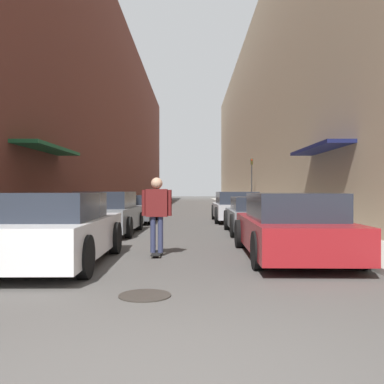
{
  "coord_description": "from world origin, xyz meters",
  "views": [
    {
      "loc": [
        0.28,
        -3.08,
        1.41
      ],
      "look_at": [
        0.32,
        10.92,
        1.36
      ],
      "focal_mm": 40.0,
      "sensor_mm": 36.0,
      "label": 1
    }
  ],
  "objects": [
    {
      "name": "parked_car_left_0",
      "position": [
        -2.36,
        5.02,
        0.67
      ],
      "size": [
        2.04,
        4.41,
        1.37
      ],
      "color": "silver",
      "rests_on": "ground"
    },
    {
      "name": "parked_car_right_2",
      "position": [
        2.28,
        16.3,
        0.66
      ],
      "size": [
        2.07,
        4.47,
        1.36
      ],
      "color": "#B7B7BC",
      "rests_on": "ground"
    },
    {
      "name": "parked_car_left_2",
      "position": [
        -2.28,
        15.99,
        0.6
      ],
      "size": [
        1.88,
        4.62,
        1.22
      ],
      "color": "#515459",
      "rests_on": "ground"
    },
    {
      "name": "parked_car_left_1",
      "position": [
        -2.46,
        10.79,
        0.66
      ],
      "size": [
        1.91,
        4.26,
        1.38
      ],
      "color": "gray",
      "rests_on": "ground"
    },
    {
      "name": "skateboarder",
      "position": [
        -0.48,
        6.1,
        1.04
      ],
      "size": [
        0.65,
        0.78,
        1.69
      ],
      "color": "black",
      "rests_on": "ground"
    },
    {
      "name": "building_row_right",
      "position": [
        7.22,
        34.52,
        7.8
      ],
      "size": [
        4.9,
        69.05,
        15.61
      ],
      "color": "tan",
      "rests_on": "ground"
    },
    {
      "name": "traffic_light",
      "position": [
        4.78,
        29.06,
        2.39
      ],
      "size": [
        0.16,
        0.22,
        3.7
      ],
      "color": "#2D2D2D",
      "rests_on": "curb_strip_right"
    },
    {
      "name": "ground",
      "position": [
        0.0,
        27.62,
        0.0
      ],
      "size": [
        151.9,
        151.9,
        0.0
      ],
      "primitive_type": "plane",
      "color": "#4C4947"
    },
    {
      "name": "curb_strip_right",
      "position": [
        4.33,
        34.52,
        0.06
      ],
      "size": [
        1.8,
        69.05,
        0.12
      ],
      "color": "#A3A099",
      "rests_on": "ground"
    },
    {
      "name": "parked_car_right_1",
      "position": [
        2.37,
        10.94,
        0.59
      ],
      "size": [
        1.87,
        4.01,
        1.2
      ],
      "color": "gray",
      "rests_on": "ground"
    },
    {
      "name": "parked_car_right_0",
      "position": [
        2.35,
        5.91,
        0.65
      ],
      "size": [
        1.99,
        4.81,
        1.35
      ],
      "color": "maroon",
      "rests_on": "ground"
    },
    {
      "name": "building_row_left",
      "position": [
        -7.22,
        34.52,
        7.77
      ],
      "size": [
        4.9,
        69.05,
        15.54
      ],
      "color": "brown",
      "rests_on": "ground"
    },
    {
      "name": "manhole_cover",
      "position": [
        -0.35,
        2.6,
        0.01
      ],
      "size": [
        0.7,
        0.7,
        0.02
      ],
      "color": "#332D28",
      "rests_on": "ground"
    },
    {
      "name": "curb_strip_left",
      "position": [
        -4.33,
        34.52,
        0.06
      ],
      "size": [
        1.8,
        69.05,
        0.12
      ],
      "color": "#A3A099",
      "rests_on": "ground"
    }
  ]
}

